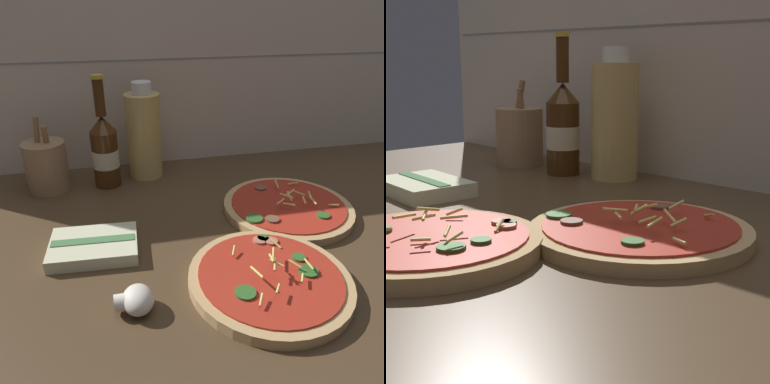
% 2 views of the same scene
% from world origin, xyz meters
% --- Properties ---
extents(counter_slab, '(1.60, 0.90, 0.03)m').
position_xyz_m(counter_slab, '(0.00, 0.00, 0.01)').
color(counter_slab, '#4C3823').
rests_on(counter_slab, ground).
extents(tile_backsplash, '(1.60, 0.01, 0.60)m').
position_xyz_m(tile_backsplash, '(0.00, 0.45, 0.30)').
color(tile_backsplash, beige).
rests_on(tile_backsplash, ground).
extents(pizza_near, '(0.26, 0.26, 0.06)m').
position_xyz_m(pizza_near, '(-0.06, -0.10, 0.04)').
color(pizza_near, tan).
rests_on(pizza_near, counter_slab).
extents(pizza_far, '(0.27, 0.27, 0.05)m').
position_xyz_m(pizza_far, '(0.08, 0.11, 0.03)').
color(pizza_far, tan).
rests_on(pizza_far, counter_slab).
extents(beer_bottle, '(0.06, 0.06, 0.26)m').
position_xyz_m(beer_bottle, '(-0.29, 0.33, 0.12)').
color(beer_bottle, '#47280F').
rests_on(beer_bottle, counter_slab).
extents(oil_bottle, '(0.09, 0.09, 0.24)m').
position_xyz_m(oil_bottle, '(-0.20, 0.37, 0.13)').
color(oil_bottle, '#D6B766').
rests_on(oil_bottle, counter_slab).
extents(utensil_crock, '(0.10, 0.10, 0.17)m').
position_xyz_m(utensil_crock, '(-0.43, 0.34, 0.08)').
color(utensil_crock, '#9E7A56').
rests_on(utensil_crock, counter_slab).
extents(dish_towel, '(0.16, 0.12, 0.03)m').
position_xyz_m(dish_towel, '(-0.33, 0.05, 0.04)').
color(dish_towel, beige).
rests_on(dish_towel, counter_slab).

